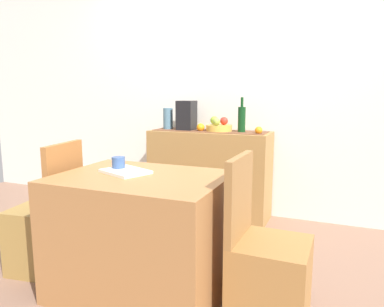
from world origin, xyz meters
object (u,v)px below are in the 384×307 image
coffee_maker (187,116)px  open_book (125,171)px  sideboard_console (209,174)px  dining_table (142,235)px  ceramic_vase (168,119)px  chair_near_window (47,233)px  fruit_bowl (219,128)px  coffee_cup (119,164)px  chair_by_corner (267,274)px  wine_bottle (242,119)px

coffee_maker → open_book: coffee_maker is taller
sideboard_console → dining_table: 1.50m
ceramic_vase → open_book: bearing=-73.8°
dining_table → chair_near_window: size_ratio=1.11×
fruit_bowl → chair_near_window: (-0.76, -1.49, -0.63)m
sideboard_console → coffee_cup: (-0.10, -1.42, 0.36)m
ceramic_vase → fruit_bowl: bearing=0.0°
open_book → coffee_maker: bearing=121.2°
coffee_cup → chair_by_corner: (0.97, -0.07, -0.52)m
open_book → chair_near_window: chair_near_window is taller
wine_bottle → dining_table: (-0.21, -1.49, -0.61)m
sideboard_console → coffee_cup: sideboard_console is taller
coffee_cup → chair_near_window: (-0.56, -0.07, -0.52)m
chair_by_corner → dining_table: bearing=-180.0°
open_book → coffee_cup: (-0.08, 0.04, 0.04)m
dining_table → fruit_bowl: bearing=90.2°
coffee_maker → dining_table: size_ratio=0.29×
dining_table → chair_by_corner: 0.77m
open_book → chair_near_window: (-0.64, -0.03, -0.48)m
sideboard_console → chair_by_corner: size_ratio=1.31×
fruit_bowl → wine_bottle: bearing=0.0°
fruit_bowl → open_book: size_ratio=0.89×
wine_bottle → open_book: wine_bottle is taller
coffee_maker → open_book: size_ratio=1.04×
fruit_bowl → open_book: bearing=-94.7°
coffee_maker → coffee_cup: bearing=-84.2°
wine_bottle → ceramic_vase: size_ratio=1.51×
sideboard_console → fruit_bowl: (0.10, 0.00, 0.46)m
chair_near_window → wine_bottle: bearing=56.7°
fruit_bowl → open_book: 1.47m
dining_table → chair_by_corner: chair_by_corner is taller
sideboard_console → wine_bottle: 0.64m
ceramic_vase → chair_near_window: 1.66m
coffee_maker → open_book: bearing=-81.5°
sideboard_console → open_book: bearing=-91.0°
fruit_bowl → sideboard_console: bearing=180.0°
dining_table → open_book: open_book is taller
wine_bottle → sideboard_console: bearing=180.0°
wine_bottle → dining_table: 1.63m
sideboard_console → chair_by_corner: bearing=-59.9°
ceramic_vase → chair_near_window: bearing=-98.1°
fruit_bowl → coffee_cup: fruit_bowl is taller
chair_near_window → chair_by_corner: (1.53, -0.00, 0.00)m
open_book → chair_by_corner: 1.02m
wine_bottle → chair_by_corner: 1.75m
sideboard_console → dining_table: (0.10, -1.49, -0.06)m
coffee_cup → chair_by_corner: chair_by_corner is taller
coffee_maker → coffee_cup: (0.14, -1.42, -0.22)m
open_book → chair_by_corner: (0.89, -0.03, -0.48)m
coffee_maker → ceramic_vase: size_ratio=1.34×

